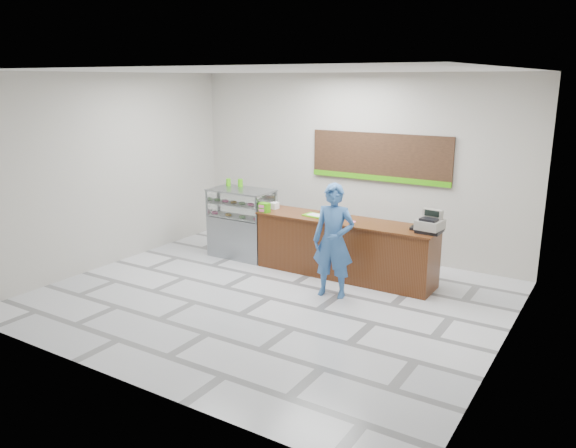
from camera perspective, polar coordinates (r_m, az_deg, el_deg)
The scene contains 16 objects.
floor at distance 9.02m, azimuth -1.92°, elevation -7.51°, with size 7.00×7.00×0.00m, color silver.
back_wall at distance 11.10m, azimuth 6.69°, elevation 5.98°, with size 7.00×7.00×0.00m, color beige.
ceiling at distance 8.36m, azimuth -2.13°, elevation 15.32°, with size 7.00×7.00×0.00m, color silver.
sales_counter at distance 9.86m, azimuth 5.75°, elevation -2.45°, with size 3.26×0.76×1.03m.
display_case at distance 10.93m, azimuth -4.71°, elevation 0.15°, with size 1.22×0.72×1.33m.
menu_board at distance 10.81m, azimuth 9.28°, elevation 6.64°, with size 2.80×0.06×0.90m.
cash_register at distance 9.13m, azimuth 14.24°, elevation -0.01°, with size 0.41×0.43×0.35m.
card_terminal at distance 9.28m, azimuth 12.61°, elevation -0.38°, with size 0.09×0.18×0.04m, color black.
serving_tray at distance 9.95m, azimuth 2.71°, elevation 0.89°, with size 0.41×0.32×0.02m.
napkin_box at distance 10.48m, azimuth -1.39°, elevation 1.88°, with size 0.13×0.13×0.12m, color white.
straw_cup at distance 10.53m, azimuth -1.22°, elevation 1.94°, with size 0.08×0.08×0.12m, color silver.
promo_box at distance 10.21m, azimuth -2.41°, elevation 1.69°, with size 0.19×0.13×0.17m, color #43AD0C.
donut_decal at distance 9.58m, azimuth 6.45°, elevation 0.24°, with size 0.15×0.15×0.00m, color pink.
green_cup_left at distance 11.18m, azimuth -6.07°, elevation 4.24°, with size 0.09×0.09×0.14m, color #43AD0C.
green_cup_right at distance 11.07m, azimuth -4.86°, elevation 4.19°, with size 0.10×0.10×0.15m, color #43AD0C.
customer at distance 8.86m, azimuth 4.65°, elevation -1.71°, with size 0.67×0.44×1.82m, color #3462A1.
Camera 1 is at (4.67, -6.93, 3.39)m, focal length 35.00 mm.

